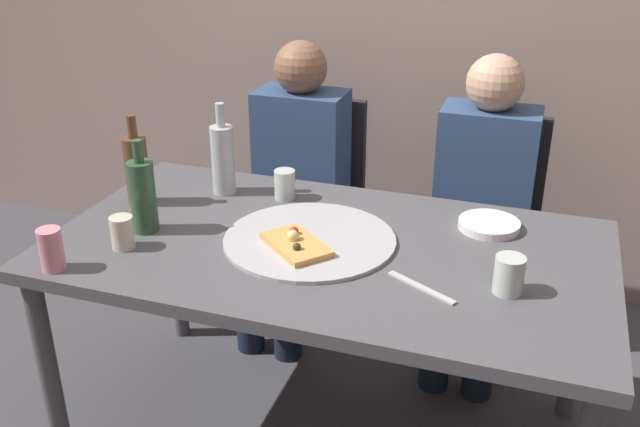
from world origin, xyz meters
The scene contains 16 objects.
dining_table centered at (0.00, 0.00, 0.66)m, with size 1.65×0.90×0.74m.
pizza_tray centered at (-0.06, 0.00, 0.74)m, with size 0.52×0.52×0.01m, color #ADADB2.
pizza_slice_last centered at (-0.07, -0.07, 0.76)m, with size 0.25×0.24×0.05m.
wine_bottle centered at (-0.56, -0.09, 0.86)m, with size 0.08×0.08×0.29m.
beer_bottle centered at (-0.46, 0.26, 0.86)m, with size 0.08×0.08×0.32m.
water_bottle centered at (-0.69, 0.09, 0.86)m, with size 0.08×0.08×0.31m.
tumbler_near centered at (-0.24, 0.28, 0.79)m, with size 0.07×0.07×0.10m, color #B7C6BC.
tumbler_far centered at (0.53, -0.11, 0.79)m, with size 0.08×0.08×0.10m, color #B7C6BC.
wine_glass centered at (-0.56, -0.21, 0.79)m, with size 0.07×0.07×0.10m, color beige.
soda_can centered at (-0.67, -0.39, 0.80)m, with size 0.07×0.07×0.12m, color pink.
plate_stack centered at (0.44, 0.26, 0.75)m, with size 0.19×0.19×0.03m, color white.
table_knife centered at (0.32, -0.16, 0.74)m, with size 0.22×0.02×0.01m, color #B7B7BC.
chair_left centered at (-0.37, 0.85, 0.51)m, with size 0.44×0.44×0.90m.
chair_right centered at (0.37, 0.85, 0.51)m, with size 0.44×0.44×0.90m.
guest_in_sweater centered at (-0.37, 0.70, 0.64)m, with size 0.36×0.56×1.17m.
guest_in_beanie centered at (0.37, 0.70, 0.64)m, with size 0.36×0.56×1.17m.
Camera 1 is at (0.58, -1.77, 1.71)m, focal length 39.63 mm.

